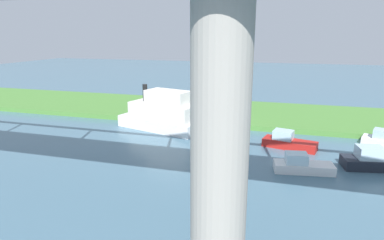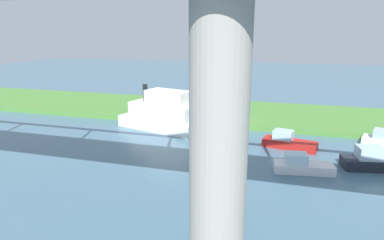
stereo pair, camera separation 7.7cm
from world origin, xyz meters
TOP-DOWN VIEW (x-y plane):
  - ground_plane at (0.00, 0.00)m, footprint 160.00×160.00m
  - grassy_bank at (0.00, -6.00)m, footprint 80.00×12.00m
  - bridge_pylon at (-3.82, 19.71)m, footprint 2.12×2.12m
  - person_on_bank at (1.12, -2.57)m, footprint 0.40×0.40m
  - mooring_post at (3.29, -0.41)m, footprint 0.20×0.20m
  - motorboat_red at (5.37, 1.94)m, footprint 8.81×4.99m
  - houseboat_blue at (-7.38, 8.86)m, footprint 4.05×1.94m
  - skiff_small at (-6.48, 4.08)m, footprint 4.46×2.45m
  - riverboat_paddlewheel at (-12.32, 6.89)m, footprint 4.88×2.39m

SIDE VIEW (x-z plane):
  - ground_plane at x=0.00m, z-range 0.00..0.00m
  - grassy_bank at x=0.00m, z-range 0.00..0.50m
  - houseboat_blue at x=-7.38m, z-range -0.19..1.11m
  - skiff_small at x=-6.48m, z-range -0.20..1.21m
  - riverboat_paddlewheel at x=-12.32m, z-range -0.22..1.34m
  - mooring_post at x=3.29m, z-range 0.50..1.27m
  - person_on_bank at x=1.12m, z-range 0.51..1.90m
  - motorboat_red at x=5.37m, z-range -0.55..3.72m
  - bridge_pylon at x=-3.82m, z-range 0.00..10.51m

